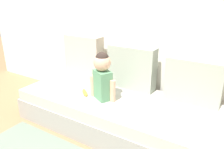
{
  "coord_description": "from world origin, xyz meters",
  "views": [
    {
      "loc": [
        1.05,
        -1.79,
        1.4
      ],
      "look_at": [
        -0.06,
        0.0,
        0.61
      ],
      "focal_mm": 35.49,
      "sensor_mm": 36.0,
      "label": 1
    }
  ],
  "objects_px": {
    "couch": "(117,113)",
    "throw_pillow_left": "(84,57)",
    "toddler": "(102,75)",
    "throw_pillow_right": "(193,81)",
    "banana": "(85,92)",
    "throw_pillow_center": "(132,68)"
  },
  "relations": [
    {
      "from": "couch",
      "to": "throw_pillow_right",
      "type": "distance_m",
      "value": 0.85
    },
    {
      "from": "toddler",
      "to": "banana",
      "type": "bearing_deg",
      "value": -175.79
    },
    {
      "from": "toddler",
      "to": "banana",
      "type": "distance_m",
      "value": 0.33
    },
    {
      "from": "couch",
      "to": "throw_pillow_right",
      "type": "bearing_deg",
      "value": 25.51
    },
    {
      "from": "couch",
      "to": "throw_pillow_left",
      "type": "distance_m",
      "value": 0.87
    },
    {
      "from": "banana",
      "to": "throw_pillow_right",
      "type": "bearing_deg",
      "value": 22.53
    },
    {
      "from": "throw_pillow_left",
      "to": "throw_pillow_center",
      "type": "bearing_deg",
      "value": 0.0
    },
    {
      "from": "throw_pillow_right",
      "to": "toddler",
      "type": "distance_m",
      "value": 0.9
    },
    {
      "from": "throw_pillow_center",
      "to": "throw_pillow_right",
      "type": "bearing_deg",
      "value": 0.0
    },
    {
      "from": "throw_pillow_center",
      "to": "toddler",
      "type": "relative_size",
      "value": 1.09
    },
    {
      "from": "throw_pillow_right",
      "to": "banana",
      "type": "relative_size",
      "value": 3.16
    },
    {
      "from": "throw_pillow_left",
      "to": "banana",
      "type": "bearing_deg",
      "value": -52.13
    },
    {
      "from": "toddler",
      "to": "throw_pillow_right",
      "type": "bearing_deg",
      "value": 27.06
    },
    {
      "from": "throw_pillow_left",
      "to": "throw_pillow_center",
      "type": "relative_size",
      "value": 0.99
    },
    {
      "from": "throw_pillow_left",
      "to": "banana",
      "type": "xyz_separation_m",
      "value": [
        0.33,
        -0.42,
        -0.25
      ]
    },
    {
      "from": "throw_pillow_center",
      "to": "throw_pillow_right",
      "type": "distance_m",
      "value": 0.68
    },
    {
      "from": "throw_pillow_right",
      "to": "couch",
      "type": "bearing_deg",
      "value": -154.49
    },
    {
      "from": "throw_pillow_center",
      "to": "toddler",
      "type": "xyz_separation_m",
      "value": [
        -0.12,
        -0.41,
        0.02
      ]
    },
    {
      "from": "throw_pillow_center",
      "to": "banana",
      "type": "bearing_deg",
      "value": -129.24
    },
    {
      "from": "toddler",
      "to": "banana",
      "type": "height_order",
      "value": "toddler"
    },
    {
      "from": "throw_pillow_left",
      "to": "throw_pillow_center",
      "type": "xyz_separation_m",
      "value": [
        0.68,
        0.0,
        -0.03
      ]
    },
    {
      "from": "throw_pillow_center",
      "to": "couch",
      "type": "bearing_deg",
      "value": -90.0
    }
  ]
}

